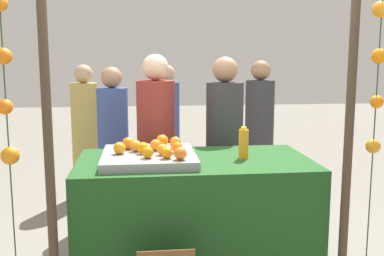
{
  "coord_description": "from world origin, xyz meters",
  "views": [
    {
      "loc": [
        -0.37,
        -3.12,
        1.62
      ],
      "look_at": [
        0.0,
        0.15,
        1.11
      ],
      "focal_mm": 42.54,
      "sensor_mm": 36.0,
      "label": 1
    }
  ],
  "objects_px": {
    "stall_counter": "(194,220)",
    "vendor_left": "(156,156)",
    "juice_bottle": "(244,144)",
    "orange_0": "(167,153)",
    "vendor_right": "(224,156)",
    "orange_1": "(163,149)"
  },
  "relations": [
    {
      "from": "orange_1",
      "to": "orange_0",
      "type": "bearing_deg",
      "value": -79.15
    },
    {
      "from": "vendor_left",
      "to": "orange_1",
      "type": "bearing_deg",
      "value": -89.11
    },
    {
      "from": "orange_1",
      "to": "vendor_left",
      "type": "distance_m",
      "value": 0.9
    },
    {
      "from": "juice_bottle",
      "to": "vendor_right",
      "type": "xyz_separation_m",
      "value": [
        0.01,
        0.77,
        -0.26
      ]
    },
    {
      "from": "stall_counter",
      "to": "orange_1",
      "type": "distance_m",
      "value": 0.61
    },
    {
      "from": "stall_counter",
      "to": "juice_bottle",
      "type": "height_order",
      "value": "juice_bottle"
    },
    {
      "from": "stall_counter",
      "to": "vendor_left",
      "type": "relative_size",
      "value": 1.0
    },
    {
      "from": "orange_0",
      "to": "vendor_left",
      "type": "relative_size",
      "value": 0.05
    },
    {
      "from": "juice_bottle",
      "to": "vendor_right",
      "type": "bearing_deg",
      "value": 89.48
    },
    {
      "from": "orange_0",
      "to": "stall_counter",
      "type": "bearing_deg",
      "value": 47.19
    },
    {
      "from": "juice_bottle",
      "to": "vendor_left",
      "type": "xyz_separation_m",
      "value": [
        -0.59,
        0.77,
        -0.25
      ]
    },
    {
      "from": "juice_bottle",
      "to": "orange_1",
      "type": "bearing_deg",
      "value": -170.45
    },
    {
      "from": "orange_0",
      "to": "vendor_right",
      "type": "xyz_separation_m",
      "value": [
        0.57,
        0.98,
        -0.25
      ]
    },
    {
      "from": "orange_0",
      "to": "juice_bottle",
      "type": "relative_size",
      "value": 0.34
    },
    {
      "from": "orange_1",
      "to": "vendor_right",
      "type": "distance_m",
      "value": 1.08
    },
    {
      "from": "orange_0",
      "to": "vendor_right",
      "type": "distance_m",
      "value": 1.16
    },
    {
      "from": "orange_1",
      "to": "vendor_right",
      "type": "bearing_deg",
      "value": 56.02
    },
    {
      "from": "stall_counter",
      "to": "orange_0",
      "type": "bearing_deg",
      "value": -132.81
    },
    {
      "from": "vendor_left",
      "to": "stall_counter",
      "type": "bearing_deg",
      "value": -72.13
    },
    {
      "from": "juice_bottle",
      "to": "vendor_left",
      "type": "distance_m",
      "value": 1.0
    },
    {
      "from": "stall_counter",
      "to": "vendor_left",
      "type": "height_order",
      "value": "vendor_left"
    },
    {
      "from": "orange_0",
      "to": "juice_bottle",
      "type": "distance_m",
      "value": 0.6
    }
  ]
}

